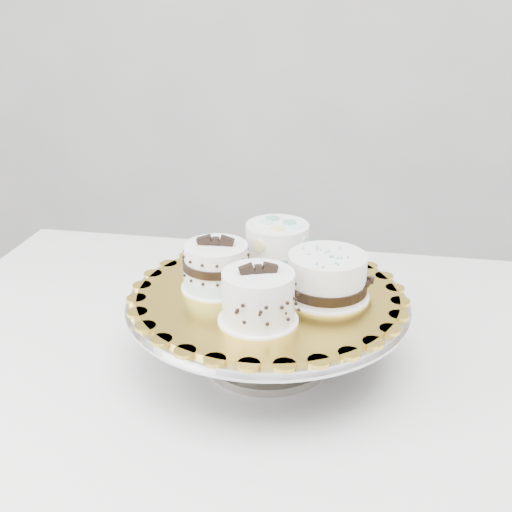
# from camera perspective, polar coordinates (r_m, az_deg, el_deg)

# --- Properties ---
(table) EXTENTS (1.28, 0.88, 0.75)m
(table) POSITION_cam_1_polar(r_m,az_deg,el_deg) (1.01, 3.31, -12.16)
(table) COLOR white
(table) RESTS_ON floor
(cake_stand) EXTENTS (0.40, 0.40, 0.11)m
(cake_stand) POSITION_cam_1_polar(r_m,az_deg,el_deg) (0.91, 1.04, -5.42)
(cake_stand) COLOR gray
(cake_stand) RESTS_ON table
(cake_board) EXTENTS (0.39, 0.39, 0.01)m
(cake_board) POSITION_cam_1_polar(r_m,az_deg,el_deg) (0.90, 1.05, -3.39)
(cake_board) COLOR gold
(cake_board) RESTS_ON cake_stand
(cake_swirl) EXTENTS (0.11, 0.11, 0.08)m
(cake_swirl) POSITION_cam_1_polar(r_m,az_deg,el_deg) (0.81, 0.20, -3.77)
(cake_swirl) COLOR white
(cake_swirl) RESTS_ON cake_board
(cake_banded) EXTENTS (0.10, 0.10, 0.08)m
(cake_banded) POSITION_cam_1_polar(r_m,az_deg,el_deg) (0.90, -3.55, -1.05)
(cake_banded) COLOR white
(cake_banded) RESTS_ON cake_board
(cake_dots) EXTENTS (0.12, 0.12, 0.07)m
(cake_dots) POSITION_cam_1_polar(r_m,az_deg,el_deg) (0.96, 1.89, 0.93)
(cake_dots) COLOR white
(cake_dots) RESTS_ON cake_board
(cake_ribbon) EXTENTS (0.14, 0.14, 0.06)m
(cake_ribbon) POSITION_cam_1_polar(r_m,az_deg,el_deg) (0.88, 6.38, -1.87)
(cake_ribbon) COLOR white
(cake_ribbon) RESTS_ON cake_board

